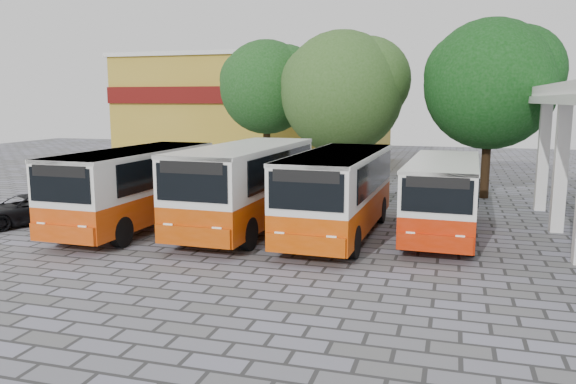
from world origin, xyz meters
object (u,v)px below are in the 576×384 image
(bus_centre_left, at_px, (246,181))
(parked_car, at_px, (24,209))
(bus_far_left, at_px, (136,183))
(bus_centre_right, at_px, (338,188))
(bus_far_right, at_px, (443,192))

(bus_centre_left, bearing_deg, parked_car, -168.19)
(bus_far_left, xyz_separation_m, parked_car, (-4.64, -0.64, -1.16))
(bus_far_left, distance_m, bus_centre_left, 4.23)
(bus_far_left, xyz_separation_m, bus_centre_right, (7.64, 0.89, 0.01))
(bus_far_left, bearing_deg, bus_centre_right, 7.91)
(bus_centre_right, bearing_deg, bus_far_right, 18.86)
(bus_centre_left, distance_m, bus_far_right, 7.18)
(bus_far_left, distance_m, bus_centre_right, 7.69)
(parked_car, bearing_deg, bus_centre_right, 34.14)
(bus_centre_right, distance_m, parked_car, 12.43)
(bus_far_left, xyz_separation_m, bus_far_right, (11.21, 2.00, -0.14))
(bus_centre_right, xyz_separation_m, parked_car, (-12.28, -1.53, -1.17))
(bus_centre_right, height_order, parked_car, bus_centre_right)
(bus_far_left, distance_m, bus_far_right, 11.39)
(bus_centre_right, relative_size, parked_car, 2.04)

